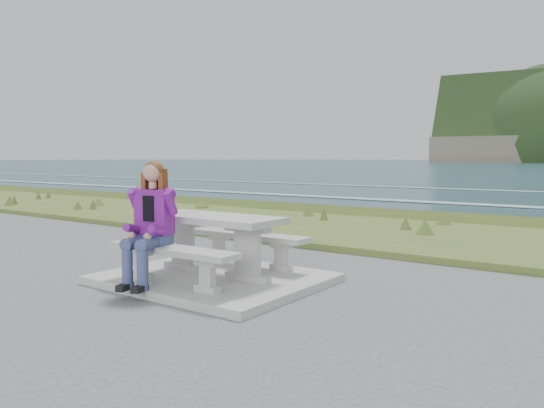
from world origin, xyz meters
name	(u,v)px	position (x,y,z in m)	size (l,w,h in m)	color
concrete_slab	(214,279)	(0.00, 0.00, 0.05)	(2.60, 2.10, 0.10)	#A0A09B
picnic_table	(214,229)	(0.00, 0.00, 0.68)	(1.80, 0.75, 0.75)	#A0A09B
bench_landward	(172,255)	(0.00, -0.70, 0.45)	(1.80, 0.35, 0.45)	#A0A09B
bench_seaward	(249,240)	(0.00, 0.70, 0.45)	(1.80, 0.35, 0.45)	#A0A09B
grass_verge	(381,235)	(0.00, 5.00, 0.00)	(160.00, 4.50, 0.22)	#315520
shore_drop	(431,221)	(0.00, 7.90, 0.00)	(160.00, 0.80, 2.20)	#615848
seated_woman	(147,240)	(-0.26, -0.83, 0.63)	(0.57, 0.79, 1.43)	navy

